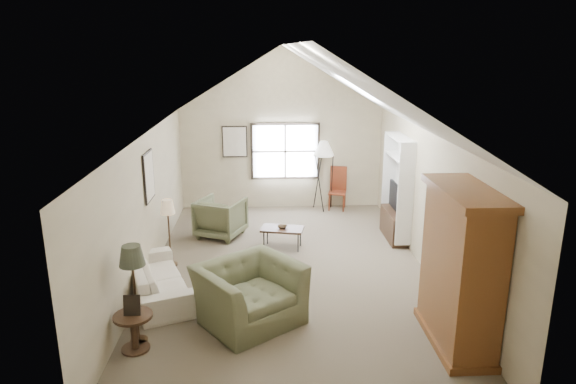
{
  "coord_description": "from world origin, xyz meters",
  "views": [
    {
      "loc": [
        -0.43,
        -8.6,
        3.95
      ],
      "look_at": [
        0.0,
        0.4,
        1.4
      ],
      "focal_mm": 32.0,
      "sensor_mm": 36.0,
      "label": 1
    }
  ],
  "objects_px": {
    "armchair_near": "(249,294)",
    "side_chair": "(337,189)",
    "coffee_table": "(282,238)",
    "side_table": "(134,332)",
    "sofa": "(158,278)",
    "armchair_far": "(221,217)",
    "armoire": "(461,268)"
  },
  "relations": [
    {
      "from": "side_chair",
      "to": "sofa",
      "type": "bearing_deg",
      "value": -114.41
    },
    {
      "from": "side_chair",
      "to": "coffee_table",
      "type": "bearing_deg",
      "value": -105.92
    },
    {
      "from": "sofa",
      "to": "side_chair",
      "type": "xyz_separation_m",
      "value": [
        3.6,
        4.5,
        0.23
      ]
    },
    {
      "from": "armchair_near",
      "to": "side_table",
      "type": "height_order",
      "value": "armchair_near"
    },
    {
      "from": "sofa",
      "to": "side_table",
      "type": "relative_size",
      "value": 3.99
    },
    {
      "from": "armchair_far",
      "to": "sofa",
      "type": "bearing_deg",
      "value": 96.7
    },
    {
      "from": "sofa",
      "to": "side_table",
      "type": "xyz_separation_m",
      "value": [
        0.0,
        -1.6,
        -0.04
      ]
    },
    {
      "from": "armchair_near",
      "to": "armchair_far",
      "type": "bearing_deg",
      "value": 64.48
    },
    {
      "from": "armchair_near",
      "to": "side_chair",
      "type": "distance_m",
      "value": 5.81
    },
    {
      "from": "sofa",
      "to": "armchair_near",
      "type": "height_order",
      "value": "armchair_near"
    },
    {
      "from": "side_chair",
      "to": "armchair_near",
      "type": "bearing_deg",
      "value": -96.63
    },
    {
      "from": "armchair_far",
      "to": "side_chair",
      "type": "height_order",
      "value": "side_chair"
    },
    {
      "from": "armchair_far",
      "to": "armoire",
      "type": "bearing_deg",
      "value": 153.11
    },
    {
      "from": "side_table",
      "to": "armoire",
      "type": "bearing_deg",
      "value": -0.03
    },
    {
      "from": "side_table",
      "to": "armchair_far",
      "type": "bearing_deg",
      "value": 79.17
    },
    {
      "from": "coffee_table",
      "to": "side_chair",
      "type": "bearing_deg",
      "value": 59.85
    },
    {
      "from": "sofa",
      "to": "armoire",
      "type": "bearing_deg",
      "value": -130.94
    },
    {
      "from": "armchair_far",
      "to": "side_table",
      "type": "height_order",
      "value": "armchair_far"
    },
    {
      "from": "armoire",
      "to": "coffee_table",
      "type": "height_order",
      "value": "armoire"
    },
    {
      "from": "side_table",
      "to": "armchair_near",
      "type": "bearing_deg",
      "value": 23.68
    },
    {
      "from": "armchair_far",
      "to": "side_chair",
      "type": "bearing_deg",
      "value": -123.59
    },
    {
      "from": "sofa",
      "to": "coffee_table",
      "type": "distance_m",
      "value": 2.89
    },
    {
      "from": "armoire",
      "to": "armchair_near",
      "type": "distance_m",
      "value": 3.0
    },
    {
      "from": "armoire",
      "to": "sofa",
      "type": "relative_size",
      "value": 1.05
    },
    {
      "from": "armchair_near",
      "to": "side_table",
      "type": "relative_size",
      "value": 2.65
    },
    {
      "from": "sofa",
      "to": "side_table",
      "type": "height_order",
      "value": "sofa"
    },
    {
      "from": "sofa",
      "to": "coffee_table",
      "type": "xyz_separation_m",
      "value": [
        2.12,
        1.96,
        -0.09
      ]
    },
    {
      "from": "armchair_near",
      "to": "coffee_table",
      "type": "height_order",
      "value": "armchair_near"
    },
    {
      "from": "coffee_table",
      "to": "side_chair",
      "type": "xyz_separation_m",
      "value": [
        1.47,
        2.54,
        0.32
      ]
    },
    {
      "from": "armoire",
      "to": "coffee_table",
      "type": "relative_size",
      "value": 2.63
    },
    {
      "from": "side_chair",
      "to": "armoire",
      "type": "bearing_deg",
      "value": -68.45
    },
    {
      "from": "coffee_table",
      "to": "side_table",
      "type": "height_order",
      "value": "side_table"
    }
  ]
}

